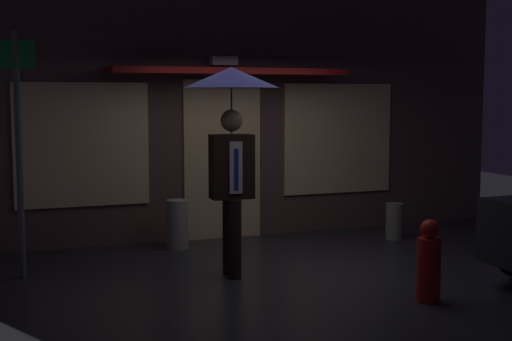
# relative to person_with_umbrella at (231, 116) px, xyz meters

# --- Properties ---
(ground_plane) EXTENTS (18.00, 18.00, 0.00)m
(ground_plane) POSITION_rel_person_with_umbrella_xyz_m (0.57, -0.11, -1.77)
(ground_plane) COLOR #26262B
(building_facade) EXTENTS (8.74, 1.00, 4.07)m
(building_facade) POSITION_rel_person_with_umbrella_xyz_m (0.56, 2.22, 0.25)
(building_facade) COLOR brown
(building_facade) RESTS_ON ground
(person_with_umbrella) EXTENTS (1.04, 1.04, 2.29)m
(person_with_umbrella) POSITION_rel_person_with_umbrella_xyz_m (0.00, 0.00, 0.00)
(person_with_umbrella) COLOR black
(person_with_umbrella) RESTS_ON ground
(street_sign_post) EXTENTS (0.40, 0.07, 2.66)m
(street_sign_post) POSITION_rel_person_with_umbrella_xyz_m (-2.16, 0.73, -0.27)
(street_sign_post) COLOR #595B60
(street_sign_post) RESTS_ON ground
(sidewalk_bollard) EXTENTS (0.28, 0.28, 0.64)m
(sidewalk_bollard) POSITION_rel_person_with_umbrella_xyz_m (-0.21, 1.58, -1.45)
(sidewalk_bollard) COLOR #9E998E
(sidewalk_bollard) RESTS_ON ground
(sidewalk_bollard_2) EXTENTS (0.24, 0.24, 0.50)m
(sidewalk_bollard_2) POSITION_rel_person_with_umbrella_xyz_m (2.76, 1.13, -1.52)
(sidewalk_bollard_2) COLOR slate
(sidewalk_bollard_2) RESTS_ON ground
(fire_hydrant) EXTENTS (0.23, 0.23, 0.81)m
(fire_hydrant) POSITION_rel_person_with_umbrella_xyz_m (1.46, -1.59, -1.39)
(fire_hydrant) COLOR #B21914
(fire_hydrant) RESTS_ON ground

